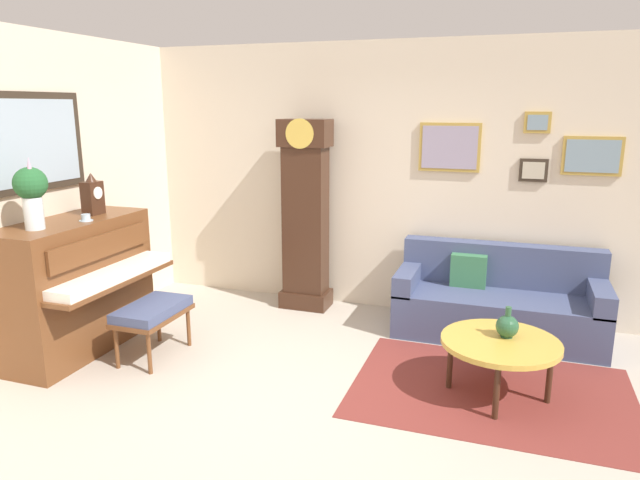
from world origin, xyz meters
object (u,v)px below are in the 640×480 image
(piano_bench, at_px, (152,313))
(teacup, at_px, (86,218))
(piano, at_px, (77,285))
(mantel_clock, at_px, (93,196))
(couch, at_px, (498,303))
(grandfather_clock, at_px, (306,220))
(flower_vase, at_px, (31,190))
(coffee_table, at_px, (500,344))
(green_jug, at_px, (507,326))

(piano_bench, bearing_deg, teacup, -176.31)
(piano, distance_m, mantel_clock, 0.82)
(piano, relative_size, couch, 0.76)
(piano, xyz_separation_m, grandfather_clock, (1.54, 1.71, 0.36))
(couch, bearing_deg, flower_vase, -151.09)
(piano, bearing_deg, mantel_clock, 89.64)
(coffee_table, xyz_separation_m, flower_vase, (-3.61, -0.70, 1.08))
(piano_bench, distance_m, mantel_clock, 1.22)
(grandfather_clock, xyz_separation_m, flower_vase, (-1.54, -2.09, 0.54))
(piano, bearing_deg, couch, 23.96)
(flower_vase, bearing_deg, couch, 28.91)
(green_jug, bearing_deg, couch, 94.59)
(flower_vase, relative_size, green_jug, 2.42)
(grandfather_clock, height_order, flower_vase, grandfather_clock)
(couch, relative_size, flower_vase, 3.28)
(couch, xyz_separation_m, flower_vase, (-3.55, -1.96, 1.19))
(flower_vase, xyz_separation_m, green_jug, (3.64, 0.77, -0.96))
(piano, relative_size, mantel_clock, 3.79)
(mantel_clock, relative_size, green_jug, 1.58)
(piano_bench, relative_size, green_jug, 2.92)
(piano_bench, distance_m, grandfather_clock, 1.92)
(couch, distance_m, coffee_table, 1.27)
(mantel_clock, relative_size, teacup, 3.28)
(coffee_table, bearing_deg, mantel_clock, -179.82)
(coffee_table, bearing_deg, green_jug, 63.24)
(flower_vase, relative_size, teacup, 5.00)
(piano, relative_size, grandfather_clock, 0.71)
(grandfather_clock, xyz_separation_m, mantel_clock, (-1.54, -1.40, 0.39))
(piano, distance_m, grandfather_clock, 2.33)
(piano_bench, relative_size, grandfather_clock, 0.34)
(piano_bench, bearing_deg, grandfather_clock, 63.74)
(couch, xyz_separation_m, mantel_clock, (-3.55, -1.28, 1.04))
(couch, bearing_deg, piano, -156.04)
(coffee_table, bearing_deg, teacup, -175.24)
(piano_bench, xyz_separation_m, coffee_table, (2.88, 0.25, 0.01))
(grandfather_clock, xyz_separation_m, teacup, (-1.39, -1.68, 0.25))
(couch, bearing_deg, green_jug, -85.41)
(teacup, height_order, green_jug, teacup)
(green_jug, bearing_deg, mantel_clock, -178.62)
(piano, xyz_separation_m, coffee_table, (3.61, 0.31, -0.18))
(piano_bench, xyz_separation_m, green_jug, (2.92, 0.33, 0.13))
(mantel_clock, bearing_deg, couch, 19.77)
(piano_bench, relative_size, couch, 0.37)
(couch, distance_m, flower_vase, 4.22)
(green_jug, bearing_deg, coffee_table, -116.76)
(piano_bench, distance_m, coffee_table, 2.89)
(teacup, bearing_deg, coffee_table, 4.76)
(green_jug, bearing_deg, flower_vase, -168.04)
(piano_bench, height_order, teacup, teacup)
(grandfather_clock, height_order, couch, grandfather_clock)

